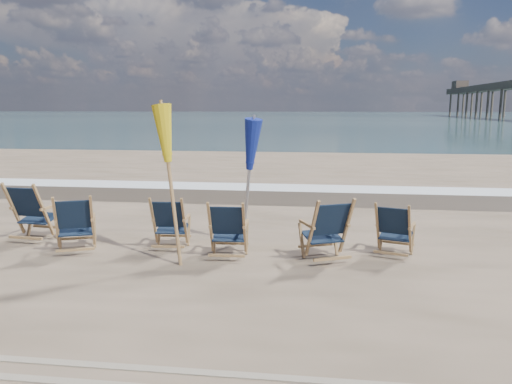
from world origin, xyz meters
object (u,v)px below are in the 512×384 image
beach_chair_0 (44,213)px  beach_chair_5 (410,232)px  beach_chair_4 (347,229)px  umbrella_yellow (170,142)px  beach_chair_1 (93,223)px  beach_chair_2 (184,223)px  umbrella_blue (248,150)px  beach_chair_3 (244,230)px

beach_chair_0 → beach_chair_5: (6.14, -0.15, -0.09)m
beach_chair_4 → beach_chair_5: beach_chair_4 is taller
umbrella_yellow → beach_chair_5: bearing=10.1°
beach_chair_1 → beach_chair_4: beach_chair_4 is taller
beach_chair_0 → beach_chair_2: 2.54m
beach_chair_0 → umbrella_blue: umbrella_blue is taller
beach_chair_1 → beach_chair_2: beach_chair_1 is taller
beach_chair_2 → umbrella_yellow: bearing=86.4°
beach_chair_4 → umbrella_yellow: umbrella_yellow is taller
umbrella_yellow → beach_chair_4: bearing=9.1°
umbrella_blue → umbrella_yellow: bearing=-129.7°
beach_chair_2 → beach_chair_5: (3.60, -0.02, -0.01)m
umbrella_yellow → beach_chair_0: bearing=162.8°
beach_chair_2 → beach_chair_1: bearing=8.1°
beach_chair_1 → umbrella_blue: bearing=176.5°
beach_chair_0 → beach_chair_1: bearing=163.7°
beach_chair_1 → umbrella_yellow: bearing=144.1°
beach_chair_5 → beach_chair_0: bearing=17.9°
beach_chair_3 → beach_chair_5: beach_chair_3 is taller
beach_chair_3 → beach_chair_4: (1.57, 0.14, 0.04)m
beach_chair_0 → beach_chair_3: bearing=177.4°
umbrella_yellow → beach_chair_3: bearing=14.7°
beach_chair_0 → umbrella_yellow: bearing=168.3°
beach_chair_0 → beach_chair_4: size_ratio=1.06×
beach_chair_4 → beach_chair_3: bearing=-19.0°
beach_chair_1 → beach_chair_5: 5.05m
beach_chair_0 → beach_chair_4: bearing=-178.6°
beach_chair_2 → umbrella_blue: umbrella_blue is taller
beach_chair_2 → beach_chair_5: 3.60m
beach_chair_3 → beach_chair_5: size_ratio=1.06×
beach_chair_3 → umbrella_blue: umbrella_blue is taller
beach_chair_5 → beach_chair_1: bearing=22.5°
umbrella_blue → beach_chair_1: bearing=-161.2°
beach_chair_2 → beach_chair_4: size_ratio=0.90×
beach_chair_1 → beach_chair_3: 2.51m
beach_chair_0 → beach_chair_4: 5.18m
beach_chair_4 → umbrella_blue: bearing=-48.9°
beach_chair_1 → umbrella_yellow: umbrella_yellow is taller
beach_chair_0 → umbrella_blue: (3.52, 0.39, 1.10)m
beach_chair_0 → umbrella_yellow: (2.55, -0.79, 1.31)m
beach_chair_4 → beach_chair_0: bearing=-28.3°
beach_chair_0 → umbrella_yellow: umbrella_yellow is taller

